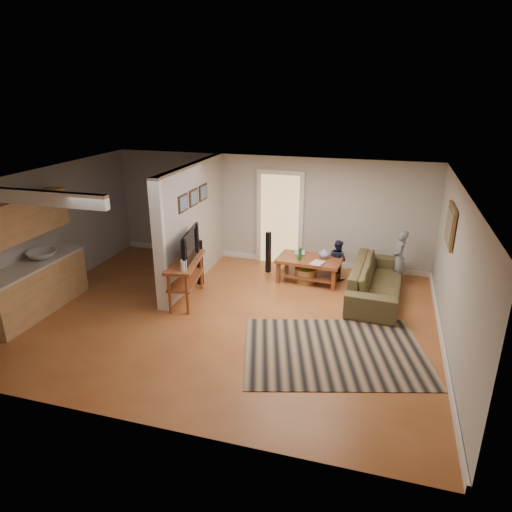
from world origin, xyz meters
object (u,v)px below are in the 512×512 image
Objects in this scene: coffee_table at (310,263)px; speaker_right at (268,252)px; tv_console at (186,264)px; sofa at (375,297)px; toy_basket at (306,274)px; child at (396,284)px; speaker_left at (200,263)px; toddler at (336,278)px.

coffee_table is 1.03m from speaker_right.
tv_console is at bearing -102.63° from speaker_right.
toy_basket reaches higher than sofa.
child is at bearing 11.73° from toy_basket.
speaker_left is 1.61m from speaker_right.
toy_basket is (2.12, 0.78, -0.32)m from speaker_left.
tv_console is 0.85m from speaker_left.
speaker_right reaches higher than coffee_table.
coffee_table is at bearing 76.42° from sofa.
child reaches higher than toddler.
sofa is 5.02× the size of toy_basket.
sofa is 2.01× the size of child.
speaker_right is at bearing 48.71° from tv_console.
toy_basket is 0.73m from toddler.
tv_console is 1.17× the size of child.
speaker_left is 4.20m from child.
coffee_table is 1.00× the size of tv_console.
tv_console reaches higher than speaker_left.
speaker_right is (1.20, 1.07, -0.02)m from speaker_left.
speaker_left is at bearing -159.84° from toy_basket.
tv_console is at bearing 111.74° from sofa.
sofa is at bearing -14.71° from toy_basket.
toy_basket is at bearing 78.36° from sofa.
sofa is at bearing -16.65° from coffee_table.
sofa is 2.71× the size of toddler.
speaker_right reaches higher than toy_basket.
toy_basket is (-1.48, 0.39, 0.18)m from sofa.
speaker_left is 1.12× the size of toddler.
sofa is 2.43× the size of speaker_left.
toy_basket is at bearing -159.73° from coffee_table.
toy_basket is 1.93m from child.
tv_console is at bearing -142.93° from coffee_table.
coffee_table is 2.93× the size of toy_basket.
child reaches higher than sofa.
child is (1.80, 0.36, -0.41)m from coffee_table.
child is at bearing 34.65° from speaker_left.
tv_console is 1.42× the size of speaker_left.
speaker_left reaches higher than toddler.
tv_console is 3.38m from toddler.
speaker_right is (-1.00, 0.26, 0.06)m from coffee_table.
speaker_left is at bearing 58.86° from toddler.
speaker_right is (1.14, 1.87, -0.29)m from tv_console.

